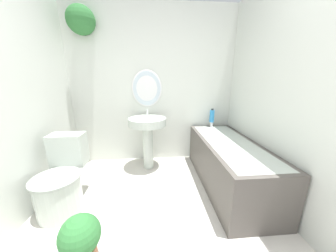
{
  "coord_description": "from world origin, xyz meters",
  "views": [
    {
      "loc": [
        -0.01,
        -0.45,
        1.32
      ],
      "look_at": [
        0.15,
        1.4,
        0.81
      ],
      "focal_mm": 18.0,
      "sensor_mm": 36.0,
      "label": 1
    }
  ],
  "objects_px": {
    "toilet": "(62,181)",
    "pedestal_sink": "(148,130)",
    "bathtub": "(228,163)",
    "shampoo_bottle": "(212,116)",
    "potted_plant": "(81,239)"
  },
  "relations": [
    {
      "from": "pedestal_sink",
      "to": "bathtub",
      "type": "distance_m",
      "value": 1.19
    },
    {
      "from": "bathtub",
      "to": "shampoo_bottle",
      "type": "height_order",
      "value": "shampoo_bottle"
    },
    {
      "from": "toilet",
      "to": "pedestal_sink",
      "type": "relative_size",
      "value": 0.84
    },
    {
      "from": "toilet",
      "to": "pedestal_sink",
      "type": "xyz_separation_m",
      "value": [
        0.87,
        0.77,
        0.31
      ]
    },
    {
      "from": "potted_plant",
      "to": "pedestal_sink",
      "type": "bearing_deg",
      "value": 72.85
    },
    {
      "from": "toilet",
      "to": "bathtub",
      "type": "relative_size",
      "value": 0.47
    },
    {
      "from": "potted_plant",
      "to": "toilet",
      "type": "bearing_deg",
      "value": 124.21
    },
    {
      "from": "pedestal_sink",
      "to": "potted_plant",
      "type": "xyz_separation_m",
      "value": [
        -0.44,
        -1.41,
        -0.38
      ]
    },
    {
      "from": "toilet",
      "to": "pedestal_sink",
      "type": "bearing_deg",
      "value": 41.51
    },
    {
      "from": "shampoo_bottle",
      "to": "potted_plant",
      "type": "bearing_deg",
      "value": -132.35
    },
    {
      "from": "toilet",
      "to": "shampoo_bottle",
      "type": "height_order",
      "value": "shampoo_bottle"
    },
    {
      "from": "toilet",
      "to": "pedestal_sink",
      "type": "distance_m",
      "value": 1.2
    },
    {
      "from": "bathtub",
      "to": "toilet",
      "type": "bearing_deg",
      "value": -172.52
    },
    {
      "from": "pedestal_sink",
      "to": "shampoo_bottle",
      "type": "relative_size",
      "value": 4.07
    },
    {
      "from": "shampoo_bottle",
      "to": "potted_plant",
      "type": "xyz_separation_m",
      "value": [
        -1.47,
        -1.61,
        -0.53
      ]
    }
  ]
}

